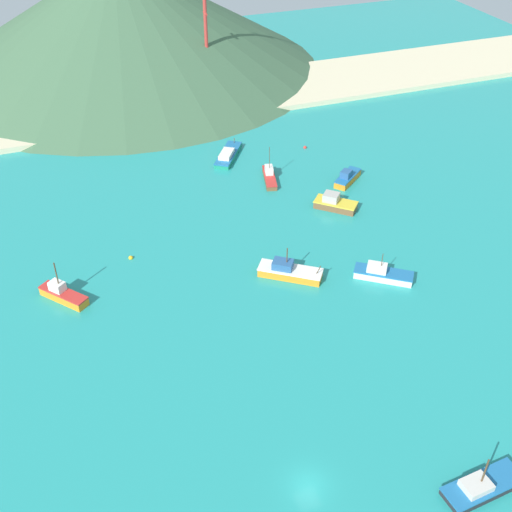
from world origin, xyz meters
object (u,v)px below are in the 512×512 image
fishing_boat_0 (269,176)px  fishing_boat_4 (63,294)px  fishing_boat_1 (347,178)px  buoy_2 (131,258)px  fishing_boat_3 (335,203)px  fishing_boat_8 (228,155)px  fishing_boat_6 (289,271)px  fishing_boat_5 (382,274)px  fishing_boat_2 (482,486)px  buoy_1 (305,148)px  radio_tower (206,29)px

fishing_boat_0 → fishing_boat_4: (-41.41, -22.76, 0.19)m
fishing_boat_1 → buoy_2: bearing=-166.9°
fishing_boat_3 → fishing_boat_8: 27.64m
fishing_boat_1 → fishing_boat_6: fishing_boat_6 is taller
fishing_boat_1 → fishing_boat_5: fishing_boat_5 is taller
buoy_2 → fishing_boat_0: bearing=28.2°
fishing_boat_2 → fishing_boat_5: (8.35, 36.20, 0.17)m
buoy_1 → radio_tower: 39.61m
fishing_boat_3 → fishing_boat_5: fishing_boat_5 is taller
fishing_boat_1 → radio_tower: (-12.23, 50.64, 15.10)m
fishing_boat_1 → buoy_1: size_ratio=10.43×
fishing_boat_1 → fishing_boat_6: size_ratio=0.75×
fishing_boat_2 → fishing_boat_8: size_ratio=0.88×
fishing_boat_8 → buoy_2: size_ratio=14.86×
fishing_boat_5 → buoy_2: (-35.21, 18.43, -0.72)m
fishing_boat_4 → buoy_1: bearing=31.5°
fishing_boat_4 → radio_tower: radio_tower is taller
fishing_boat_2 → fishing_boat_4: 61.32m
fishing_boat_4 → fishing_boat_1: bearing=17.0°
fishing_boat_6 → buoy_1: (20.04, 39.12, -0.82)m
fishing_boat_6 → radio_tower: 75.98m
fishing_boat_2 → fishing_boat_3: 58.08m
fishing_boat_5 → fishing_boat_2: bearing=-103.0°
fishing_boat_3 → fishing_boat_2: bearing=-100.4°
fishing_boat_2 → fishing_boat_0: bearing=87.4°
buoy_2 → fishing_boat_8: bearing=47.1°
fishing_boat_5 → radio_tower: 80.77m
fishing_boat_4 → buoy_1: (53.31, 32.72, -0.86)m
fishing_boat_0 → buoy_1: fishing_boat_0 is taller
buoy_2 → fishing_boat_6: bearing=-30.7°
fishing_boat_5 → radio_tower: radio_tower is taller
fishing_boat_1 → fishing_boat_3: (-6.42, -7.68, 0.06)m
fishing_boat_0 → fishing_boat_8: size_ratio=0.80×
fishing_boat_5 → buoy_1: bearing=81.3°
fishing_boat_2 → radio_tower: bearing=87.7°
fishing_boat_0 → fishing_boat_1: (13.64, -5.95, 0.14)m
buoy_1 → fishing_boat_5: bearing=-98.7°
fishing_boat_3 → fishing_boat_4: fishing_boat_4 is taller
fishing_boat_2 → fishing_boat_5: 37.15m
fishing_boat_0 → fishing_boat_1: 14.88m
fishing_boat_4 → radio_tower: (42.82, 67.45, 15.05)m
fishing_boat_6 → buoy_1: fishing_boat_6 is taller
fishing_boat_5 → fishing_boat_8: fishing_boat_5 is taller
buoy_1 → fishing_boat_1: bearing=-83.8°
fishing_boat_3 → buoy_1: (4.69, 23.59, -0.87)m
fishing_boat_6 → fishing_boat_3: bearing=45.3°
fishing_boat_0 → fishing_boat_4: 47.25m
fishing_boat_5 → radio_tower: (-3.68, 79.25, 15.19)m
fishing_boat_6 → buoy_1: size_ratio=13.90×
fishing_boat_1 → fishing_boat_3: 10.01m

